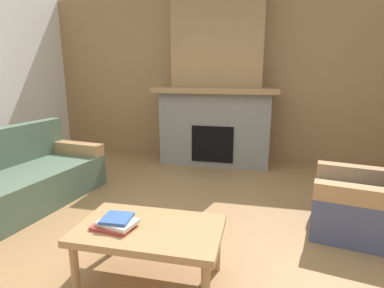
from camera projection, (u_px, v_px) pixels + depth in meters
The scene contains 7 objects.
ground at pixel (172, 244), 2.68m from camera, with size 9.00×9.00×0.00m, color olive.
wall_back_wood_panel at pixel (220, 79), 5.22m from camera, with size 6.00×0.12×2.70m, color #997047.
fireplace at pixel (217, 91), 4.91m from camera, with size 1.90×0.82×2.70m.
couch at pixel (20, 181), 3.42m from camera, with size 1.08×1.90×0.85m.
armchair at pixel (364, 203), 2.82m from camera, with size 0.90×0.90×0.85m.
coffee_table at pixel (149, 234), 2.13m from camera, with size 1.00×0.60×0.43m.
book_stack_near_edge at pixel (116, 223), 2.10m from camera, with size 0.31×0.23×0.07m.
Camera 1 is at (0.70, -2.31, 1.47)m, focal length 28.78 mm.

